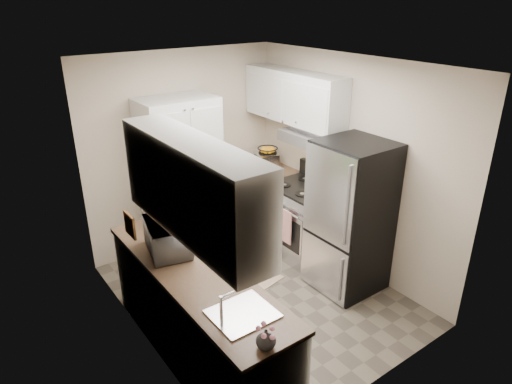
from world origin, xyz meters
The scene contains 16 objects.
ground centered at (0.00, 0.00, 0.00)m, with size 3.20×3.20×0.00m, color #665B4C.
room_shell centered at (-0.02, -0.01, 1.63)m, with size 2.64×3.24×2.52m.
pantry_cabinet centered at (-0.20, 1.32, 1.00)m, with size 0.90×0.55×2.00m, color silver.
base_cabinet_left centered at (-0.99, -0.43, 0.44)m, with size 0.60×2.30×0.88m, color silver.
countertop_left centered at (-0.99, -0.43, 0.90)m, with size 0.63×2.33×0.04m, color brown.
base_cabinet_right centered at (0.99, 1.19, 0.44)m, with size 0.60×0.80×0.88m, color silver.
countertop_right centered at (0.99, 1.19, 0.90)m, with size 0.63×0.83×0.04m, color brown.
electric_range centered at (0.97, 0.39, 0.48)m, with size 0.71×0.78×1.13m.
refrigerator centered at (0.94, -0.41, 0.85)m, with size 0.70×0.72×1.70m, color #B7B7BC.
microwave centered at (-1.02, -0.01, 1.06)m, with size 0.52×0.35×0.29m, color #AFAEB2.
wine_bottle centered at (-0.95, 0.53, 1.07)m, with size 0.07×0.07×0.29m, color black.
flower_vase centered at (-1.06, -1.52, 0.99)m, with size 0.14×0.14×0.14m, color silver.
cutting_board centered at (-0.84, 0.53, 1.07)m, with size 0.02×0.24×0.30m, color #3B893C.
toaster_oven centered at (1.05, 1.26, 1.01)m, with size 0.26×0.32×0.19m, color silver.
fruit_basket centered at (1.07, 1.24, 1.16)m, with size 0.27×0.27×0.11m, color #FCA417, non-canonical shape.
kitchen_mat centered at (0.08, 0.46, 0.01)m, with size 0.55×0.88×0.01m, color #CFA988.
Camera 1 is at (-2.50, -3.39, 3.08)m, focal length 32.00 mm.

